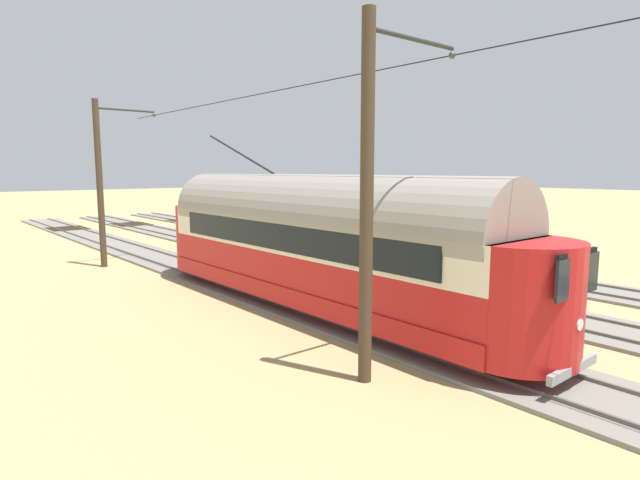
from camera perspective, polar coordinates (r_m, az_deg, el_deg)
The scene contains 10 objects.
ground_plane at distance 18.83m, azimuth 14.14°, elevation -6.14°, with size 220.00×220.00×0.00m, color tan.
track_streetcar_siding at distance 22.91m, azimuth 20.52°, elevation -3.80°, with size 2.80×80.00×0.18m.
track_adjacent_siding at distance 19.00m, azimuth 13.38°, elevation -5.82°, with size 2.80×80.00×0.18m.
track_third_siding at distance 15.56m, azimuth 2.73°, elevation -8.65°, with size 2.80×80.00×0.18m.
vintage_streetcar at distance 16.19m, azimuth -0.74°, elevation -0.02°, with size 2.65×16.44×5.63m.
catenary_pole_foreground at distance 25.57m, azimuth -22.95°, elevation 6.04°, with size 2.90×0.28×7.57m.
catenary_pole_mid_near at distance 10.59m, azimuth 5.46°, elevation 5.04°, with size 2.90×0.28×7.57m.
overhead_wire_run at distance 13.22m, azimuth 11.45°, elevation 18.85°, with size 2.70×38.00×0.18m.
switch_stand at distance 28.26m, azimuth 9.04°, elevation 0.04°, with size 0.50×0.30×1.24m.
track_end_bumper at distance 33.22m, azimuth -3.39°, elevation 0.75°, with size 1.80×0.60×0.80m, color #B2A519.
Camera 1 is at (14.89, 10.65, 4.45)m, focal length 29.06 mm.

